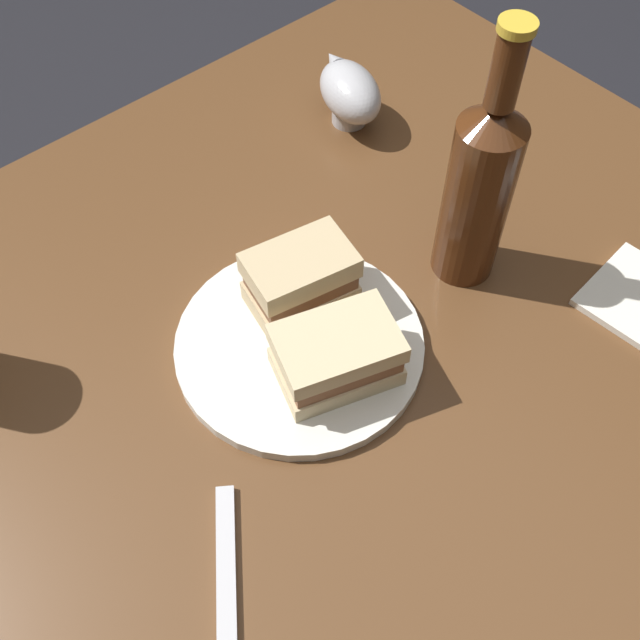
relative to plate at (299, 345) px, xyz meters
name	(u,v)px	position (x,y,z in m)	size (l,w,h in m)	color
ground_plane	(331,553)	(0.05, -0.01, -0.71)	(6.00, 6.00, 0.00)	black
dining_table	(335,470)	(0.05, -0.01, -0.36)	(1.04, 0.88, 0.70)	brown
plate	(299,345)	(0.00, 0.00, 0.00)	(0.25, 0.25, 0.01)	silver
sandwich_half_left	(337,355)	(0.00, -0.05, 0.04)	(0.13, 0.11, 0.06)	beige
sandwich_half_right	(300,279)	(0.03, 0.04, 0.04)	(0.12, 0.09, 0.07)	#CCB284
potato_wedge_front	(376,370)	(0.03, -0.08, 0.01)	(0.04, 0.02, 0.01)	#AD702D
potato_wedge_middle	(338,321)	(0.04, -0.01, 0.01)	(0.05, 0.02, 0.02)	#B77F33
potato_wedge_back	(329,275)	(0.07, 0.04, 0.02)	(0.05, 0.02, 0.02)	#B77F33
gravy_boat	(350,91)	(0.27, 0.22, 0.04)	(0.10, 0.13, 0.07)	#B7B7BC
cider_bottle	(479,187)	(0.20, -0.03, 0.11)	(0.07, 0.07, 0.29)	#47230F
napkin	(635,295)	(0.31, -0.18, 0.00)	(0.11, 0.09, 0.01)	silver
fork	(227,591)	(-0.20, -0.14, 0.00)	(0.18, 0.02, 0.01)	silver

